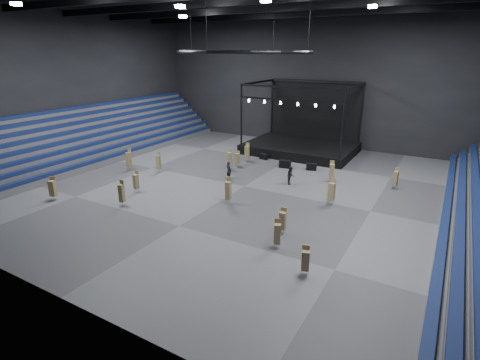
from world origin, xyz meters
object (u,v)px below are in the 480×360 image
Objects in this scene: chair_stack_12 at (277,233)px; chair_stack_7 at (228,190)px; flight_case_mid at (285,164)px; chair_stack_3 at (122,193)px; chair_stack_6 at (129,159)px; chair_stack_4 at (283,220)px; chair_stack_13 at (238,158)px; flight_case_right at (311,167)px; crew_member at (291,175)px; flight_case_left at (264,157)px; chair_stack_10 at (332,191)px; chair_stack_5 at (136,181)px; stage at (303,141)px; chair_stack_2 at (396,178)px; chair_stack_14 at (158,162)px; chair_stack_8 at (230,159)px; chair_stack_9 at (247,152)px; chair_stack_0 at (53,188)px; man_center at (229,170)px; chair_stack_1 at (305,260)px; chair_stack_11 at (332,171)px.

chair_stack_7 is at bearing 119.99° from chair_stack_12.
chair_stack_3 is at bearing -114.39° from flight_case_mid.
chair_stack_4 is at bearing -13.24° from chair_stack_6.
flight_case_right is at bearing 14.90° from chair_stack_13.
crew_member reaches higher than flight_case_mid.
chair_stack_6 is (-11.23, -11.98, 0.98)m from flight_case_left.
chair_stack_4 is (3.55, -16.27, 0.72)m from flight_case_right.
chair_stack_3 is 18.66m from chair_stack_10.
chair_stack_5 is 1.15× the size of chair_stack_13.
stage is 6.50× the size of chair_stack_2.
chair_stack_7 is at bearing -103.18° from flight_case_right.
chair_stack_14 is (-6.61, -6.40, 0.20)m from chair_stack_13.
flight_case_right is at bearing 11.04° from chair_stack_8.
chair_stack_9 is (-5.14, 0.02, 0.79)m from flight_case_mid.
chair_stack_4 is 0.95× the size of chair_stack_12.
chair_stack_6 reaches higher than flight_case_right.
chair_stack_7 reaches higher than crew_member.
chair_stack_2 is at bearing 39.14° from chair_stack_5.
chair_stack_0 is 0.94× the size of chair_stack_3.
stage is 12.85m from chair_stack_8.
chair_stack_2 is at bearing -0.98° from chair_stack_13.
chair_stack_4 is at bearing -77.71° from flight_case_right.
flight_case_right is 27.08m from chair_stack_0.
chair_stack_7 is 1.04× the size of chair_stack_14.
stage is at bearing 118.00° from flight_case_right.
chair_stack_13 is (-8.13, -3.02, 0.62)m from flight_case_right.
stage is at bearing 76.91° from chair_stack_5.
flight_case_right is 0.62× the size of crew_member.
chair_stack_4 is (6.56, -15.60, 0.67)m from flight_case_mid.
chair_stack_4 is at bearing 158.78° from man_center.
chair_stack_7 reaches higher than flight_case_mid.
chair_stack_14 reaches higher than chair_stack_0.
chair_stack_13 reaches higher than flight_case_right.
chair_stack_7 is (14.40, 7.40, 0.08)m from chair_stack_0.
chair_stack_2 is 1.14× the size of crew_member.
flight_case_right is 0.56× the size of chair_stack_4.
flight_case_left is at bearing -113.84° from stage.
flight_case_left is at bearing 40.89° from chair_stack_14.
chair_stack_2 is 16.97m from man_center.
chair_stack_14 is at bearing 131.15° from chair_stack_1.
flight_case_mid is 0.70× the size of man_center.
chair_stack_13 reaches higher than flight_case_left.
stage is 10.52× the size of flight_case_mid.
chair_stack_7 reaches higher than chair_stack_8.
chair_stack_2 is at bearing -11.59° from chair_stack_11.
chair_stack_11 is 1.19× the size of man_center.
chair_stack_1 is at bearing -18.14° from chair_stack_3.
stage reaches higher than man_center.
flight_case_left is 17.56m from chair_stack_5.
chair_stack_9 reaches higher than flight_case_mid.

